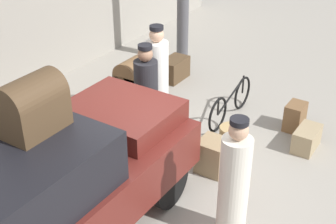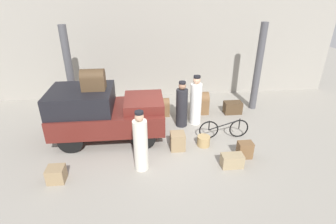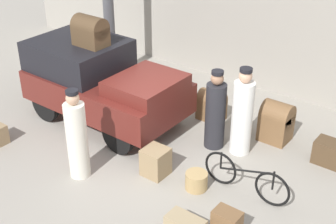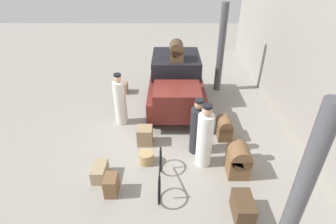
{
  "view_description": "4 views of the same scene",
  "coord_description": "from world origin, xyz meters",
  "px_view_note": "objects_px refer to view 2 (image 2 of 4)",
  "views": [
    {
      "loc": [
        -4.96,
        -3.16,
        4.43
      ],
      "look_at": [
        0.2,
        0.2,
        0.95
      ],
      "focal_mm": 50.0,
      "sensor_mm": 36.0,
      "label": 1
    },
    {
      "loc": [
        -0.54,
        -7.28,
        4.6
      ],
      "look_at": [
        0.2,
        0.2,
        0.95
      ],
      "focal_mm": 28.0,
      "sensor_mm": 36.0,
      "label": 2
    },
    {
      "loc": [
        4.93,
        -6.03,
        5.25
      ],
      "look_at": [
        0.2,
        0.2,
        0.95
      ],
      "focal_mm": 50.0,
      "sensor_mm": 36.0,
      "label": 3
    },
    {
      "loc": [
        6.65,
        0.23,
        4.91
      ],
      "look_at": [
        0.2,
        0.2,
        0.95
      ],
      "focal_mm": 28.0,
      "sensor_mm": 36.0,
      "label": 4
    }
  ],
  "objects_px": {
    "suitcase_black_upright": "(245,150)",
    "trunk_on_truck_roof": "(93,80)",
    "conductor_in_dark_uniform": "(196,102)",
    "trunk_large_brown": "(200,102)",
    "wicker_basket": "(204,141)",
    "trunk_barrel_dark": "(162,107)",
    "porter_with_bicycle": "(141,144)",
    "suitcase_tan_flat": "(178,141)",
    "porter_lifting_near_truck": "(182,106)",
    "truck": "(104,111)",
    "trunk_wicker_pale": "(233,108)",
    "trunk_umber_medium": "(232,161)",
    "suitcase_small_leather": "(56,174)",
    "bicycle": "(224,129)"
  },
  "relations": [
    {
      "from": "suitcase_black_upright",
      "to": "trunk_on_truck_roof",
      "type": "relative_size",
      "value": 0.71
    },
    {
      "from": "conductor_in_dark_uniform",
      "to": "trunk_large_brown",
      "type": "height_order",
      "value": "conductor_in_dark_uniform"
    },
    {
      "from": "wicker_basket",
      "to": "trunk_barrel_dark",
      "type": "bearing_deg",
      "value": 116.65
    },
    {
      "from": "porter_with_bicycle",
      "to": "trunk_large_brown",
      "type": "distance_m",
      "value": 4.09
    },
    {
      "from": "conductor_in_dark_uniform",
      "to": "trunk_on_truck_roof",
      "type": "height_order",
      "value": "trunk_on_truck_roof"
    },
    {
      "from": "suitcase_tan_flat",
      "to": "trunk_barrel_dark",
      "type": "distance_m",
      "value": 2.42
    },
    {
      "from": "trunk_large_brown",
      "to": "porter_lifting_near_truck",
      "type": "bearing_deg",
      "value": -132.56
    },
    {
      "from": "trunk_on_truck_roof",
      "to": "trunk_barrel_dark",
      "type": "bearing_deg",
      "value": 33.34
    },
    {
      "from": "truck",
      "to": "porter_with_bicycle",
      "type": "bearing_deg",
      "value": -57.19
    },
    {
      "from": "trunk_large_brown",
      "to": "trunk_wicker_pale",
      "type": "bearing_deg",
      "value": -7.41
    },
    {
      "from": "suitcase_tan_flat",
      "to": "trunk_barrel_dark",
      "type": "bearing_deg",
      "value": 97.27
    },
    {
      "from": "truck",
      "to": "trunk_on_truck_roof",
      "type": "height_order",
      "value": "trunk_on_truck_roof"
    },
    {
      "from": "trunk_umber_medium",
      "to": "trunk_large_brown",
      "type": "relative_size",
      "value": 0.7
    },
    {
      "from": "trunk_wicker_pale",
      "to": "trunk_barrel_dark",
      "type": "bearing_deg",
      "value": 178.03
    },
    {
      "from": "trunk_umber_medium",
      "to": "porter_lifting_near_truck",
      "type": "bearing_deg",
      "value": 112.92
    },
    {
      "from": "trunk_wicker_pale",
      "to": "truck",
      "type": "bearing_deg",
      "value": -164.37
    },
    {
      "from": "porter_lifting_near_truck",
      "to": "suitcase_small_leather",
      "type": "relative_size",
      "value": 3.8
    },
    {
      "from": "bicycle",
      "to": "trunk_on_truck_roof",
      "type": "height_order",
      "value": "trunk_on_truck_roof"
    },
    {
      "from": "bicycle",
      "to": "trunk_barrel_dark",
      "type": "relative_size",
      "value": 2.38
    },
    {
      "from": "porter_with_bicycle",
      "to": "trunk_on_truck_roof",
      "type": "distance_m",
      "value": 2.59
    },
    {
      "from": "truck",
      "to": "bicycle",
      "type": "height_order",
      "value": "truck"
    },
    {
      "from": "bicycle",
      "to": "trunk_barrel_dark",
      "type": "distance_m",
      "value": 2.69
    },
    {
      "from": "trunk_wicker_pale",
      "to": "suitcase_tan_flat",
      "type": "bearing_deg",
      "value": -137.41
    },
    {
      "from": "conductor_in_dark_uniform",
      "to": "trunk_barrel_dark",
      "type": "height_order",
      "value": "conductor_in_dark_uniform"
    },
    {
      "from": "suitcase_tan_flat",
      "to": "conductor_in_dark_uniform",
      "type": "bearing_deg",
      "value": 62.1
    },
    {
      "from": "trunk_umber_medium",
      "to": "trunk_large_brown",
      "type": "height_order",
      "value": "trunk_large_brown"
    },
    {
      "from": "truck",
      "to": "trunk_wicker_pale",
      "type": "height_order",
      "value": "truck"
    },
    {
      "from": "trunk_wicker_pale",
      "to": "suitcase_tan_flat",
      "type": "distance_m",
      "value": 3.4
    },
    {
      "from": "truck",
      "to": "trunk_barrel_dark",
      "type": "distance_m",
      "value": 2.52
    },
    {
      "from": "truck",
      "to": "suitcase_black_upright",
      "type": "relative_size",
      "value": 7.06
    },
    {
      "from": "wicker_basket",
      "to": "suitcase_tan_flat",
      "type": "bearing_deg",
      "value": -173.06
    },
    {
      "from": "wicker_basket",
      "to": "suitcase_black_upright",
      "type": "xyz_separation_m",
      "value": [
        1.06,
        -0.74,
        0.09
      ]
    },
    {
      "from": "trunk_umber_medium",
      "to": "suitcase_black_upright",
      "type": "distance_m",
      "value": 0.64
    },
    {
      "from": "truck",
      "to": "conductor_in_dark_uniform",
      "type": "distance_m",
      "value": 3.22
    },
    {
      "from": "suitcase_black_upright",
      "to": "trunk_barrel_dark",
      "type": "relative_size",
      "value": 0.72
    },
    {
      "from": "bicycle",
      "to": "wicker_basket",
      "type": "xyz_separation_m",
      "value": [
        -0.76,
        -0.39,
        -0.17
      ]
    },
    {
      "from": "porter_lifting_near_truck",
      "to": "trunk_wicker_pale",
      "type": "height_order",
      "value": "porter_lifting_near_truck"
    },
    {
      "from": "suitcase_tan_flat",
      "to": "porter_lifting_near_truck",
      "type": "bearing_deg",
      "value": 77.28
    },
    {
      "from": "porter_lifting_near_truck",
      "to": "trunk_wicker_pale",
      "type": "bearing_deg",
      "value": 20.42
    },
    {
      "from": "suitcase_small_leather",
      "to": "wicker_basket",
      "type": "bearing_deg",
      "value": 17.12
    },
    {
      "from": "porter_lifting_near_truck",
      "to": "suitcase_black_upright",
      "type": "height_order",
      "value": "porter_lifting_near_truck"
    },
    {
      "from": "porter_with_bicycle",
      "to": "suitcase_black_upright",
      "type": "bearing_deg",
      "value": 4.32
    },
    {
      "from": "porter_with_bicycle",
      "to": "wicker_basket",
      "type": "bearing_deg",
      "value": 26.25
    },
    {
      "from": "suitcase_small_leather",
      "to": "truck",
      "type": "bearing_deg",
      "value": 64.42
    },
    {
      "from": "trunk_barrel_dark",
      "to": "suitcase_tan_flat",
      "type": "bearing_deg",
      "value": -82.73
    },
    {
      "from": "conductor_in_dark_uniform",
      "to": "porter_lifting_near_truck",
      "type": "relative_size",
      "value": 1.09
    },
    {
      "from": "suitcase_small_leather",
      "to": "trunk_wicker_pale",
      "type": "bearing_deg",
      "value": 30.89
    },
    {
      "from": "trunk_wicker_pale",
      "to": "suitcase_black_upright",
      "type": "bearing_deg",
      "value": -101.5
    },
    {
      "from": "trunk_large_brown",
      "to": "bicycle",
      "type": "bearing_deg",
      "value": -79.22
    },
    {
      "from": "truck",
      "to": "porter_lifting_near_truck",
      "type": "height_order",
      "value": "truck"
    }
  ]
}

